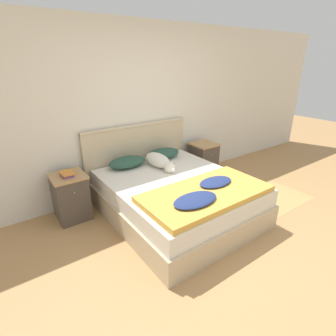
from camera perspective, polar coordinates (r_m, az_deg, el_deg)
name	(u,v)px	position (r m, az deg, el deg)	size (l,w,h in m)	color
ground_plane	(238,252)	(3.20, 15.03, -17.31)	(16.00, 16.00, 0.00)	tan
wall_back	(139,111)	(4.18, -6.32, 12.27)	(9.00, 0.06, 2.55)	silver
bed	(177,198)	(3.61, 1.86, -6.47)	(1.71, 2.00, 0.54)	#C6B28E
headboard	(138,156)	(4.26, -6.46, 2.60)	(1.79, 0.06, 1.09)	#C6B28E
nightstand_left	(71,197)	(3.75, -20.40, -5.88)	(0.43, 0.45, 0.63)	#4C4238
nightstand_right	(203,160)	(4.82, 7.61, 1.78)	(0.43, 0.45, 0.63)	#4C4238
pillow_left	(127,162)	(3.91, -8.83, 1.29)	(0.57, 0.33, 0.15)	#284C3D
pillow_right	(163,154)	(4.21, -1.07, 3.15)	(0.57, 0.33, 0.15)	#284C3D
quilt	(206,193)	(3.07, 8.20, -5.47)	(1.54, 0.78, 0.12)	gold
dog	(159,161)	(3.87, -1.93, 1.55)	(0.26, 0.75, 0.19)	silver
book_stack	(67,174)	(3.59, -21.10, -1.18)	(0.16, 0.21, 0.05)	#703D7F
rug	(273,196)	(4.50, 21.82, -5.75)	(1.01, 0.82, 0.00)	tan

